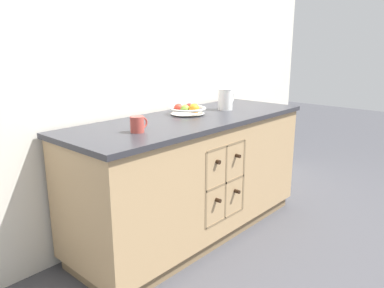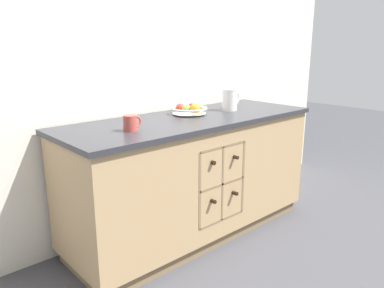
{
  "view_description": "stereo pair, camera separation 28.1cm",
  "coord_description": "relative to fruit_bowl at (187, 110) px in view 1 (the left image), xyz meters",
  "views": [
    {
      "loc": [
        -2.02,
        -1.82,
        1.45
      ],
      "look_at": [
        0.0,
        0.0,
        0.73
      ],
      "focal_mm": 35.0,
      "sensor_mm": 36.0,
      "label": 1
    },
    {
      "loc": [
        -1.82,
        -2.02,
        1.45
      ],
      "look_at": [
        0.0,
        0.0,
        0.73
      ],
      "focal_mm": 35.0,
      "sensor_mm": 36.0,
      "label": 2
    }
  ],
  "objects": [
    {
      "name": "kitchen_island",
      "position": [
        -0.06,
        -0.1,
        -0.5
      ],
      "size": [
        2.02,
        0.73,
        0.93
      ],
      "color": "olive",
      "rests_on": "ground_plane"
    },
    {
      "name": "fruit_bowl",
      "position": [
        0.0,
        0.0,
        0.0
      ],
      "size": [
        0.28,
        0.28,
        0.09
      ],
      "color": "silver",
      "rests_on": "kitchen_island"
    },
    {
      "name": "white_pitcher",
      "position": [
        0.37,
        -0.08,
        0.05
      ],
      "size": [
        0.18,
        0.12,
        0.17
      ],
      "color": "white",
      "rests_on": "kitchen_island"
    },
    {
      "name": "back_wall",
      "position": [
        -0.06,
        0.31,
        0.31
      ],
      "size": [
        4.4,
        0.06,
        2.55
      ],
      "primitive_type": "cube",
      "color": "silver",
      "rests_on": "ground_plane"
    },
    {
      "name": "ground_plane",
      "position": [
        -0.06,
        -0.1,
        -0.97
      ],
      "size": [
        14.0,
        14.0,
        0.0
      ],
      "primitive_type": "plane",
      "color": "#424247"
    },
    {
      "name": "ceramic_mug",
      "position": [
        -0.64,
        -0.18,
        0.01
      ],
      "size": [
        0.12,
        0.08,
        0.1
      ],
      "color": "#B7473D",
      "rests_on": "kitchen_island"
    }
  ]
}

